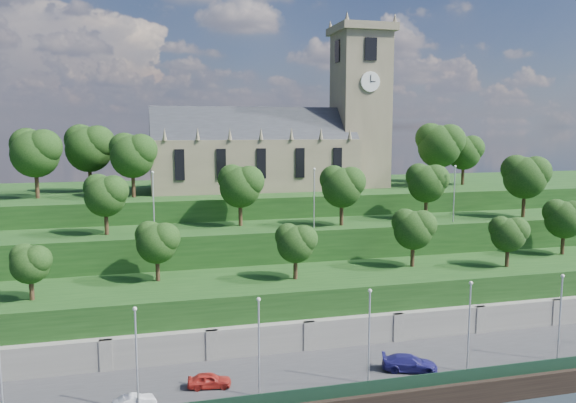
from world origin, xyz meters
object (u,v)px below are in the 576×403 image
object	(u,v)px
car_middle	(135,401)
car_right	(410,363)
church	(283,142)
car_left	(209,380)

from	to	relation	value
car_middle	car_right	distance (m)	25.15
church	car_middle	xyz separation A→B (m)	(-23.10, -42.88, -19.96)
car_left	car_middle	world-z (taller)	car_left
church	car_right	distance (m)	46.42
car_right	car_left	bearing A→B (deg)	107.15
car_middle	car_right	xyz separation A→B (m)	(25.13, 0.92, 0.19)
church	car_middle	bearing A→B (deg)	-118.31
car_middle	car_right	size ratio (longest dim) A/B	0.66
car_left	car_middle	distance (m)	6.73
car_middle	car_right	bearing A→B (deg)	-100.73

